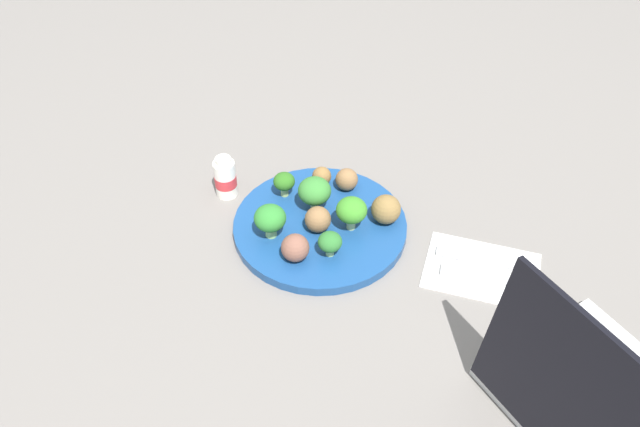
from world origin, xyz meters
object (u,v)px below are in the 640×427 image
Objects in this scene: broccoli_floret_center at (330,242)px; broccoli_floret_back_right at (315,191)px; broccoli_floret_near_rim at (270,219)px; laptop at (618,424)px; meatball_center at (322,176)px; meatball_front_right at (295,248)px; plate at (320,226)px; knife at (479,258)px; broccoli_floret_mid_right at (284,182)px; napkin at (482,270)px; meatball_front_left at (347,179)px; meatball_mid_left at (386,209)px; fork at (476,275)px; meatball_near_rim at (318,219)px; yogurt_bottle at (225,178)px.

broccoli_floret_back_right is (0.05, -0.10, 0.01)m from broccoli_floret_center.
laptop is at bearing 155.13° from broccoli_floret_near_rim.
meatball_front_right is (-0.00, 0.18, 0.01)m from meatball_center.
plate is 6.47× the size of meatball_front_right.
meatball_front_right is at bearing 77.61° from plate.
broccoli_floret_back_right is 0.07m from meatball_center.
broccoli_floret_mid_right is at bearing -11.06° from knife.
plate is 6.35× the size of broccoli_floret_mid_right.
plate reaches higher than napkin.
broccoli_floret_mid_right is at bearing 22.90° from meatball_front_left.
meatball_mid_left reaches higher than fork.
napkin is at bearing 173.37° from plate.
broccoli_floret_back_right is 1.77× the size of meatball_center.
broccoli_floret_near_rim is 1.37× the size of meatball_near_rim.
laptop is (-0.44, 0.19, 0.00)m from meatball_front_right.
knife is (-0.26, -0.00, -0.03)m from meatball_near_rim.
meatball_mid_left is at bearing 178.56° from broccoli_floret_back_right.
meatball_near_rim is at bearing 137.58° from broccoli_floret_mid_right.
broccoli_floret_mid_right reaches higher than meatball_front_left.
meatball_center is 0.69× the size of meatball_mid_left.
meatball_center is 0.27× the size of fork.
broccoli_floret_center reaches higher than knife.
broccoli_floret_back_right is (0.02, -0.03, 0.04)m from plate.
broccoli_floret_center is at bearing 151.29° from yogurt_bottle.
meatball_front_left is at bearing -42.52° from laptop.
laptop is (-0.17, 0.26, 0.03)m from knife.
meatball_mid_left is 0.28× the size of napkin.
knife is (-0.33, 0.06, -0.04)m from broccoli_floret_mid_right.
napkin is 0.02m from knife.
napkin is (-0.33, 0.08, -0.04)m from broccoli_floret_mid_right.
meatball_mid_left is at bearing -155.90° from broccoli_floret_near_rim.
meatball_front_left reaches higher than meatball_center.
meatball_center is 0.18m from meatball_front_right.
meatball_near_rim is at bearing -57.91° from broccoli_floret_center.
fork reaches higher than napkin.
laptop reaches higher than knife.
meatball_near_rim is at bearing -155.58° from broccoli_floret_near_rim.
meatball_center is 0.16m from yogurt_bottle.
plate is 4.83× the size of broccoli_floret_back_right.
meatball_front_left is at bearing -39.59° from meatball_mid_left.
broccoli_floret_center is 0.23m from knife.
meatball_near_rim is at bearing -31.38° from laptop.
broccoli_floret_mid_right is at bearing -178.34° from yogurt_bottle.
meatball_center is at bearing -79.93° from meatball_near_rim.
meatball_center is 0.09× the size of laptop.
meatball_mid_left is at bearing -163.51° from plate.
meatball_front_left is (-0.04, 0.00, 0.00)m from meatball_center.
meatball_mid_left is at bearing -156.12° from meatball_near_rim.
broccoli_floret_back_right reaches higher than broccoli_floret_center.
fork is at bearing 167.20° from yogurt_bottle.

